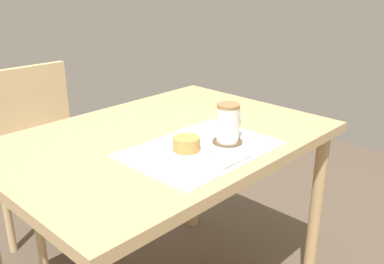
{
  "coord_description": "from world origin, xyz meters",
  "views": [
    {
      "loc": [
        -0.93,
        -1.03,
        1.28
      ],
      "look_at": [
        -0.01,
        -0.14,
        0.8
      ],
      "focal_mm": 40.0,
      "sensor_mm": 36.0,
      "label": 1
    }
  ],
  "objects_px": {
    "dining_table": "(164,158)",
    "pastry_plate": "(186,152)",
    "pastry": "(186,144)",
    "coffee_mug": "(228,123)",
    "wooden_chair": "(46,155)"
  },
  "relations": [
    {
      "from": "dining_table",
      "to": "pastry",
      "type": "xyz_separation_m",
      "value": [
        -0.07,
        -0.18,
        0.12
      ]
    },
    {
      "from": "wooden_chair",
      "to": "pastry_plate",
      "type": "bearing_deg",
      "value": 94.31
    },
    {
      "from": "pastry_plate",
      "to": "coffee_mug",
      "type": "height_order",
      "value": "coffee_mug"
    },
    {
      "from": "dining_table",
      "to": "pastry_plate",
      "type": "height_order",
      "value": "pastry_plate"
    },
    {
      "from": "wooden_chair",
      "to": "coffee_mug",
      "type": "height_order",
      "value": "coffee_mug"
    },
    {
      "from": "dining_table",
      "to": "pastry",
      "type": "bearing_deg",
      "value": -110.69
    },
    {
      "from": "dining_table",
      "to": "pastry",
      "type": "relative_size",
      "value": 13.61
    },
    {
      "from": "dining_table",
      "to": "pastry_plate",
      "type": "xyz_separation_m",
      "value": [
        -0.07,
        -0.18,
        0.1
      ]
    },
    {
      "from": "dining_table",
      "to": "wooden_chair",
      "type": "height_order",
      "value": "wooden_chair"
    },
    {
      "from": "dining_table",
      "to": "wooden_chair",
      "type": "distance_m",
      "value": 0.73
    },
    {
      "from": "pastry",
      "to": "coffee_mug",
      "type": "height_order",
      "value": "coffee_mug"
    },
    {
      "from": "wooden_chair",
      "to": "pastry",
      "type": "xyz_separation_m",
      "value": [
        0.03,
        -0.88,
        0.3
      ]
    },
    {
      "from": "pastry",
      "to": "coffee_mug",
      "type": "distance_m",
      "value": 0.17
    },
    {
      "from": "dining_table",
      "to": "coffee_mug",
      "type": "xyz_separation_m",
      "value": [
        0.1,
        -0.21,
        0.16
      ]
    },
    {
      "from": "pastry_plate",
      "to": "coffee_mug",
      "type": "xyz_separation_m",
      "value": [
        0.16,
        -0.03,
        0.06
      ]
    }
  ]
}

